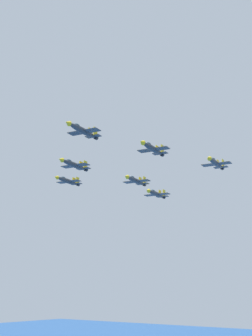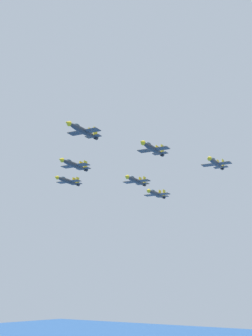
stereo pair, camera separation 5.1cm
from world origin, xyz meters
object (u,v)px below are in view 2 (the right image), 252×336
(jet_right_wingman, at_px, (74,165))
(jet_left_outer, at_px, (216,163))
(jet_slot_rear, at_px, (136,181))
(jet_left_wingman, at_px, (153,148))
(jet_right_outer, at_px, (68,181))
(jet_trailing, at_px, (156,194))
(jet_lead, at_px, (83,130))

(jet_right_wingman, relative_size, jet_left_outer, 1.04)
(jet_left_outer, distance_m, jet_slot_rear, 33.38)
(jet_right_wingman, distance_m, jet_left_outer, 53.57)
(jet_left_wingman, distance_m, jet_right_outer, 53.62)
(jet_left_wingman, bearing_deg, jet_trailing, -157.60)
(jet_right_wingman, bearing_deg, jet_lead, 40.13)
(jet_lead, xyz_separation_m, jet_left_outer, (-44.16, 26.15, -6.31))
(jet_slot_rear, xyz_separation_m, jet_trailing, (-19.27, -3.31, -1.99))
(jet_trailing, bearing_deg, jet_slot_rear, -0.33)
(jet_left_outer, height_order, jet_slot_rear, jet_left_outer)
(jet_left_outer, distance_m, jet_right_outer, 66.48)
(jet_left_wingman, bearing_deg, jet_left_outer, 139.02)
(jet_lead, bearing_deg, jet_right_wingman, -139.91)
(jet_left_wingman, xyz_separation_m, jet_trailing, (-35.73, -22.99, -7.90))
(jet_left_wingman, height_order, jet_right_wingman, jet_left_wingman)
(jet_right_outer, height_order, jet_trailing, jet_right_outer)
(jet_trailing, bearing_deg, jet_left_outer, 59.20)
(jet_right_wingman, xyz_separation_m, jet_slot_rear, (-22.08, 13.08, -4.13))
(jet_lead, distance_m, jet_left_wingman, 25.90)
(jet_right_wingman, height_order, jet_right_outer, jet_right_wingman)
(jet_left_wingman, xyz_separation_m, jet_left_outer, (-22.08, 13.08, -2.85))
(jet_left_wingman, bearing_deg, jet_slot_rear, -140.26)
(jet_left_wingman, relative_size, jet_right_outer, 1.03)
(jet_lead, xyz_separation_m, jet_slot_rear, (-38.55, -6.61, -9.38))
(jet_right_outer, relative_size, jet_slot_rear, 1.01)
(jet_lead, height_order, jet_slot_rear, jet_lead)
(jet_slot_rear, bearing_deg, jet_lead, -1.07)
(jet_left_outer, height_order, jet_trailing, jet_left_outer)
(jet_slot_rear, bearing_deg, jet_right_outer, -91.07)
(jet_lead, height_order, jet_right_wingman, jet_lead)
(jet_right_outer, relative_size, jet_trailing, 0.97)
(jet_right_wingman, height_order, jet_slot_rear, jet_right_wingman)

